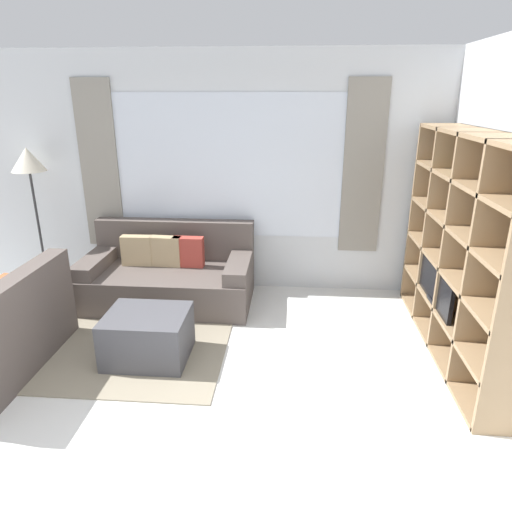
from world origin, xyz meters
TOP-DOWN VIEW (x-y plane):
  - ground_plane at (0.00, 0.00)m, footprint 16.00×16.00m
  - wall_back at (0.00, 2.90)m, footprint 6.04×0.11m
  - wall_right at (2.46, 1.44)m, footprint 0.07×4.07m
  - area_rug at (-1.05, 1.35)m, footprint 2.41×1.61m
  - shelving_unit at (2.25, 1.56)m, footprint 0.40×2.32m
  - couch_main at (-0.63, 2.39)m, footprint 1.84×0.98m
  - ottoman at (-0.50, 1.17)m, footprint 0.71×0.60m
  - floor_lamp at (-2.20, 2.59)m, footprint 0.37×0.37m

SIDE VIEW (x-z plane):
  - ground_plane at x=0.00m, z-range 0.00..0.00m
  - area_rug at x=-1.05m, z-range 0.00..0.01m
  - ottoman at x=-0.50m, z-range 0.00..0.44m
  - couch_main at x=-0.63m, z-range -0.13..0.72m
  - shelving_unit at x=2.25m, z-range -0.01..1.94m
  - wall_right at x=2.46m, z-range 0.00..2.70m
  - wall_back at x=0.00m, z-range 0.01..2.71m
  - floor_lamp at x=-2.20m, z-range 0.62..2.30m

